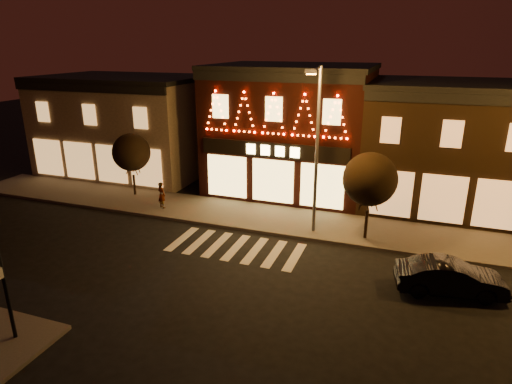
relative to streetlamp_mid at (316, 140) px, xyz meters
The scene contains 10 objects.
ground 9.03m from the streetlamp_mid, 115.37° to the right, with size 120.00×120.00×0.00m, color black.
sidewalk_far 5.31m from the streetlamp_mid, 133.65° to the left, with size 44.00×4.00×0.15m, color #47423D.
building_left 17.80m from the streetlamp_mid, 155.90° to the left, with size 12.20×8.28×7.30m.
building_pulp 7.96m from the streetlamp_mid, 113.85° to the left, with size 10.20×8.34×8.30m.
building_right_a 9.70m from the streetlamp_mid, 48.99° to the left, with size 9.20×8.28×7.50m.
streetlamp_mid is the anchor object (origin of this frame).
tree_left 12.69m from the streetlamp_mid, behind, with size 2.41×2.41×4.03m.
tree_right 3.27m from the streetlamp_mid, ahead, with size 2.66×2.66×4.44m.
dark_sedan 8.63m from the streetlamp_mid, 29.80° to the right, with size 1.47×4.20×1.38m, color black.
pedestrian 10.23m from the streetlamp_mid, behind, with size 0.58×0.38×1.59m, color gray.
Camera 1 is at (7.57, -14.14, 9.56)m, focal length 30.80 mm.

